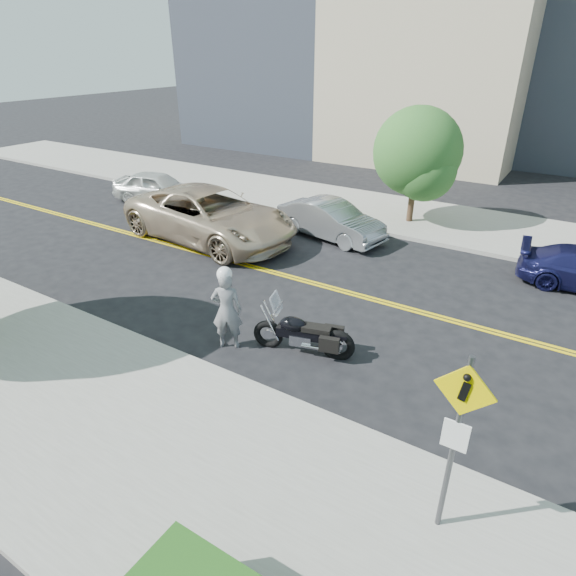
% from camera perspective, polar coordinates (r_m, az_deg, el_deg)
% --- Properties ---
extents(ground_plane, '(120.00, 120.00, 0.00)m').
position_cam_1_polar(ground_plane, '(14.12, 8.21, -0.84)').
color(ground_plane, black).
rests_on(ground_plane, ground).
extents(sidewalk_near, '(60.00, 5.00, 0.15)m').
position_cam_1_polar(sidewalk_near, '(9.02, -13.38, -19.52)').
color(sidewalk_near, '#9E9B91').
rests_on(sidewalk_near, ground_plane).
extents(sidewalk_far, '(60.00, 5.00, 0.15)m').
position_cam_1_polar(sidewalk_far, '(20.69, 17.02, 7.60)').
color(sidewalk_far, '#9E9B91').
rests_on(sidewalk_far, ground_plane).
extents(pedestrian_sign, '(0.78, 0.08, 3.00)m').
position_cam_1_polar(pedestrian_sign, '(6.97, 19.33, -15.74)').
color(pedestrian_sign, '#4C4C51').
rests_on(pedestrian_sign, sidewalk_near).
extents(motorcyclist, '(0.86, 0.76, 2.09)m').
position_cam_1_polar(motorcyclist, '(11.26, -7.28, -2.38)').
color(motorcyclist, '#BCBCC2').
rests_on(motorcyclist, ground).
extents(motorcycle, '(2.46, 1.32, 1.43)m').
position_cam_1_polar(motorcycle, '(11.12, 1.87, -4.50)').
color(motorcycle, black).
rests_on(motorcycle, ground).
extents(suv, '(7.05, 3.76, 1.89)m').
position_cam_1_polar(suv, '(17.97, -9.23, 8.51)').
color(suv, '#C1AA8D').
rests_on(suv, ground).
extents(parked_car_white, '(4.35, 2.56, 1.39)m').
position_cam_1_polar(parked_car_white, '(23.17, -15.21, 11.46)').
color(parked_car_white, white).
rests_on(parked_car_white, ground).
extents(parked_car_silver, '(4.42, 2.25, 1.39)m').
position_cam_1_polar(parked_car_silver, '(18.08, 5.09, 8.04)').
color(parked_car_silver, gray).
rests_on(parked_car_silver, ground).
extents(tree_far_a, '(3.34, 3.34, 4.56)m').
position_cam_1_polar(tree_far_a, '(19.53, 15.07, 15.34)').
color(tree_far_a, '#382619').
rests_on(tree_far_a, ground).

